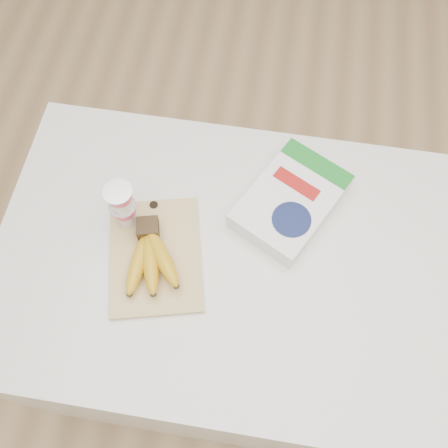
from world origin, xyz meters
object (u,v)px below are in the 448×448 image
(cutting_board, at_px, (155,256))
(table, at_px, (228,307))
(bananas, at_px, (150,257))
(yogurt_stack, at_px, (123,205))
(cereal_box, at_px, (291,201))

(cutting_board, bearing_deg, table, -5.56)
(cutting_board, distance_m, bananas, 0.03)
(cutting_board, height_order, yogurt_stack, yogurt_stack)
(cutting_board, height_order, bananas, bananas)
(cereal_box, bearing_deg, yogurt_stack, -136.36)
(bananas, bearing_deg, table, 12.98)
(cutting_board, distance_m, yogurt_stack, 0.14)
(bananas, bearing_deg, cereal_box, 33.21)
(bananas, xyz_separation_m, cereal_box, (0.29, 0.19, -0.01))
(table, bearing_deg, yogurt_stack, 168.74)
(bananas, xyz_separation_m, yogurt_stack, (-0.07, 0.09, 0.05))
(table, distance_m, bananas, 0.47)
(table, xyz_separation_m, yogurt_stack, (-0.24, 0.05, 0.49))
(table, distance_m, cereal_box, 0.47)
(table, relative_size, bananas, 5.72)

